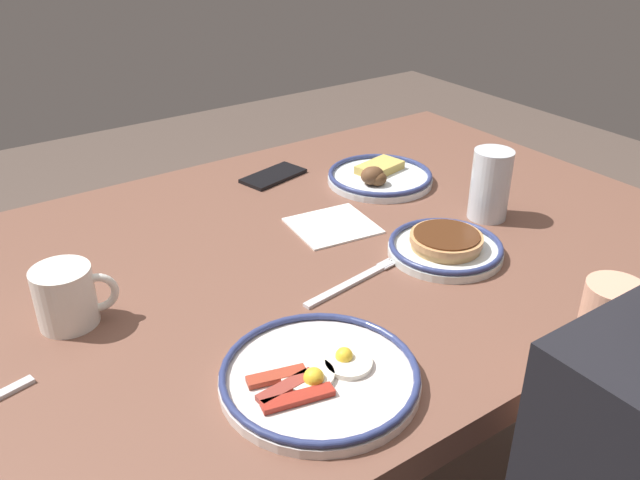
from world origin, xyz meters
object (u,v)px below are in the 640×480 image
(coffee_mug, at_px, (67,296))
(paper_napkin, at_px, (333,226))
(cell_phone, at_px, (273,176))
(fork_near, at_px, (353,282))
(plate_center_pancakes, at_px, (446,246))
(plate_near_main, at_px, (379,176))
(plate_far_companion, at_px, (319,376))
(drinking_glass, at_px, (490,188))

(coffee_mug, relative_size, paper_napkin, 0.79)
(cell_phone, bearing_deg, fork_near, 61.23)
(coffee_mug, bearing_deg, paper_napkin, -176.63)
(plate_center_pancakes, relative_size, coffee_mug, 1.71)
(paper_napkin, bearing_deg, plate_near_main, -151.47)
(cell_phone, bearing_deg, coffee_mug, 15.73)
(plate_far_companion, height_order, fork_near, plate_far_companion)
(cell_phone, distance_m, paper_napkin, 0.27)
(paper_napkin, bearing_deg, cell_phone, -96.69)
(plate_far_companion, height_order, coffee_mug, coffee_mug)
(plate_center_pancakes, distance_m, plate_far_companion, 0.41)
(plate_far_companion, relative_size, paper_napkin, 1.77)
(plate_near_main, bearing_deg, paper_napkin, 28.53)
(plate_near_main, distance_m, plate_far_companion, 0.67)
(plate_near_main, distance_m, cell_phone, 0.23)
(plate_far_companion, xyz_separation_m, fork_near, (-0.19, -0.17, -0.01))
(drinking_glass, xyz_separation_m, fork_near, (0.36, 0.05, -0.06))
(plate_far_companion, relative_size, drinking_glass, 1.92)
(paper_napkin, xyz_separation_m, fork_near, (0.09, 0.18, 0.00))
(plate_center_pancakes, relative_size, paper_napkin, 1.35)
(plate_center_pancakes, bearing_deg, paper_napkin, -63.41)
(plate_near_main, relative_size, coffee_mug, 1.93)
(coffee_mug, height_order, drinking_glass, drinking_glass)
(plate_far_companion, xyz_separation_m, paper_napkin, (-0.28, -0.36, -0.01))
(drinking_glass, distance_m, cell_phone, 0.48)
(plate_near_main, relative_size, plate_center_pancakes, 1.13)
(plate_center_pancakes, xyz_separation_m, cell_phone, (0.07, -0.47, -0.01))
(plate_far_companion, distance_m, cell_phone, 0.70)
(plate_near_main, xyz_separation_m, paper_napkin, (0.20, 0.11, -0.01))
(coffee_mug, xyz_separation_m, fork_near, (-0.41, 0.15, -0.04))
(plate_near_main, height_order, cell_phone, plate_near_main)
(plate_near_main, height_order, coffee_mug, coffee_mug)
(plate_center_pancakes, bearing_deg, drinking_glass, -160.35)
(drinking_glass, bearing_deg, fork_near, 7.14)
(plate_center_pancakes, bearing_deg, plate_far_companion, 22.30)
(plate_far_companion, height_order, cell_phone, plate_far_companion)
(paper_napkin, bearing_deg, coffee_mug, 3.37)
(plate_far_companion, distance_m, paper_napkin, 0.45)
(fork_near, bearing_deg, cell_phone, -105.36)
(coffee_mug, distance_m, cell_phone, 0.61)
(plate_far_companion, bearing_deg, paper_napkin, -128.09)
(plate_near_main, distance_m, paper_napkin, 0.23)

